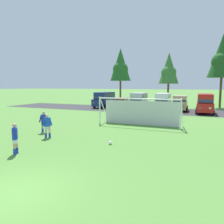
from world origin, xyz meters
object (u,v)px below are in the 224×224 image
object	(u,v)px
player_winger_right	(44,122)
parked_car_slot_left	(122,103)
soccer_ball	(110,143)
soccer_goal	(140,111)
parked_car_slot_center_right	(180,103)
player_striker_near	(15,139)
parked_car_slot_right	(205,103)
player_winger_left	(47,126)
parked_car_slot_far_left	(104,99)
parked_car_slot_center_left	(139,101)
parked_car_slot_center	(163,102)

from	to	relation	value
player_winger_right	parked_car_slot_left	xyz separation A→B (m)	(-0.65, 18.62, 0.05)
soccer_ball	soccer_goal	bearing A→B (deg)	91.43
parked_car_slot_center_right	player_winger_right	bearing A→B (deg)	-112.61
soccer_ball	player_striker_near	bearing A→B (deg)	-136.60
parked_car_slot_left	parked_car_slot_right	distance (m)	12.03
player_winger_left	parked_car_slot_far_left	bearing A→B (deg)	104.51
player_winger_right	parked_car_slot_center_right	size ratio (longest dim) A/B	0.35
soccer_goal	player_winger_right	distance (m)	8.38
soccer_goal	parked_car_slot_center_left	world-z (taller)	soccer_goal
player_winger_left	parked_car_slot_center	bearing A→B (deg)	76.74
parked_car_slot_far_left	parked_car_slot_right	world-z (taller)	same
player_winger_right	player_striker_near	bearing A→B (deg)	-65.41
parked_car_slot_center_left	parked_car_slot_center	bearing A→B (deg)	-3.81
soccer_goal	parked_car_slot_center_left	distance (m)	12.76
parked_car_slot_center_left	parked_car_slot_right	world-z (taller)	same
parked_car_slot_center_left	player_striker_near	bearing A→B (deg)	-90.14
parked_car_slot_far_left	parked_car_slot_center_right	size ratio (longest dim) A/B	1.06
soccer_goal	parked_car_slot_far_left	world-z (taller)	soccer_goal
parked_car_slot_far_left	parked_car_slot_center_right	bearing A→B (deg)	-0.84
player_winger_left	parked_car_slot_center	size ratio (longest dim) A/B	0.33
parked_car_slot_center_left	parked_car_slot_right	distance (m)	9.09
player_winger_right	parked_car_slot_left	world-z (taller)	parked_car_slot_left
player_winger_right	parked_car_slot_center	world-z (taller)	parked_car_slot_center
soccer_goal	parked_car_slot_left	xyz separation A→B (m)	(-6.51, 12.65, -0.42)
parked_car_slot_far_left	parked_car_slot_center_left	bearing A→B (deg)	-11.19
soccer_goal	parked_car_slot_center	size ratio (longest dim) A/B	1.52
soccer_goal	player_winger_left	xyz separation A→B (m)	(-4.51, -7.20, -0.47)
player_striker_near	player_winger_right	distance (m)	5.28
player_winger_right	parked_car_slot_center_left	world-z (taller)	parked_car_slot_center_left
player_striker_near	parked_car_slot_center	xyz separation A→B (m)	(3.68, 22.77, 0.52)
player_striker_near	parked_car_slot_left	xyz separation A→B (m)	(-2.85, 23.42, 0.05)
parked_car_slot_left	parked_car_slot_center_left	world-z (taller)	parked_car_slot_center_left
parked_car_slot_far_left	parked_car_slot_center	distance (m)	9.99
soccer_ball	parked_car_slot_right	xyz separation A→B (m)	(5.28, 18.68, 1.23)
parked_car_slot_center	parked_car_slot_center_right	size ratio (longest dim) A/B	1.05
parked_car_slot_center_right	parked_car_slot_far_left	bearing A→B (deg)	179.16
player_winger_left	parked_car_slot_center_left	xyz separation A→B (m)	(0.91, 19.44, 0.52)
soccer_ball	player_winger_left	size ratio (longest dim) A/B	0.13
player_winger_left	parked_car_slot_center	xyz separation A→B (m)	(4.53, 19.20, 0.52)
soccer_goal	parked_car_slot_center_right	distance (m)	13.48
player_winger_left	player_winger_right	bearing A→B (deg)	137.65
parked_car_slot_left	parked_car_slot_center_right	bearing A→B (deg)	4.32
player_winger_right	parked_car_slot_center	xyz separation A→B (m)	(5.88, 17.97, 0.52)
player_winger_left	parked_car_slot_left	size ratio (longest dim) A/B	0.38
player_striker_near	player_winger_left	xyz separation A→B (m)	(-0.85, 3.57, 0.00)
parked_car_slot_center_right	parked_car_slot_right	xyz separation A→B (m)	(3.29, -1.76, 0.23)
player_striker_near	parked_car_slot_center_right	bearing A→B (deg)	76.39
parked_car_slot_center	soccer_goal	bearing A→B (deg)	-90.05
player_striker_near	player_winger_left	bearing A→B (deg)	103.36
soccer_goal	parked_car_slot_center_right	size ratio (longest dim) A/B	1.60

